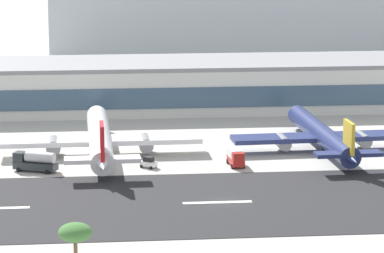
# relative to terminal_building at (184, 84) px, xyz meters

# --- Properties ---
(ground_plane) EXTENTS (1400.00, 1400.00, 0.00)m
(ground_plane) POSITION_rel_terminal_building_xyz_m (-0.16, -84.36, -6.04)
(ground_plane) COLOR #B2AFA8
(runway_strip) EXTENTS (800.00, 39.26, 0.08)m
(runway_strip) POSITION_rel_terminal_building_xyz_m (-0.16, -84.85, -6.00)
(runway_strip) COLOR #262628
(runway_strip) RESTS_ON ground_plane
(runway_centreline_dash_4) EXTENTS (12.00, 1.20, 0.01)m
(runway_centreline_dash_4) POSITION_rel_terminal_building_xyz_m (-1.49, -84.85, -5.96)
(runway_centreline_dash_4) COLOR white
(runway_centreline_dash_4) RESTS_ON runway_strip
(terminal_building) EXTENTS (199.68, 25.71, 12.08)m
(terminal_building) POSITION_rel_terminal_building_xyz_m (0.00, 0.00, 0.00)
(terminal_building) COLOR silver
(terminal_building) RESTS_ON ground_plane
(airliner_red_tail_gate_0) EXTENTS (41.79, 51.73, 10.79)m
(airliner_red_tail_gate_0) POSITION_rel_terminal_building_xyz_m (-21.41, -49.19, -2.60)
(airliner_red_tail_gate_0) COLOR white
(airliner_red_tail_gate_0) RESTS_ON ground_plane
(airliner_gold_tail_gate_1) EXTENTS (38.42, 48.12, 10.04)m
(airliner_gold_tail_gate_1) POSITION_rel_terminal_building_xyz_m (24.91, -49.34, -2.84)
(airliner_gold_tail_gate_1) COLOR navy
(airliner_gold_tail_gate_1) RESTS_ON ground_plane
(service_fuel_truck_0) EXTENTS (8.85, 5.67, 3.95)m
(service_fuel_truck_0) POSITION_rel_terminal_building_xyz_m (-33.85, -60.41, -4.02)
(service_fuel_truck_0) COLOR #2D3338
(service_fuel_truck_0) RESTS_ON ground_plane
(service_box_truck_1) EXTENTS (3.11, 6.18, 3.25)m
(service_box_truck_1) POSITION_rel_terminal_building_xyz_m (5.11, -59.65, -4.26)
(service_box_truck_1) COLOR #B2231E
(service_box_truck_1) RESTS_ON ground_plane
(service_baggage_tug_2) EXTENTS (3.53, 3.18, 2.20)m
(service_baggage_tug_2) POSITION_rel_terminal_building_xyz_m (-12.04, -59.55, -5.00)
(service_baggage_tug_2) COLOR white
(service_baggage_tug_2) RESTS_ON ground_plane
(palm_tree_2) EXTENTS (4.26, 4.26, 11.34)m
(palm_tree_2) POSITION_rel_terminal_building_xyz_m (-24.90, -130.65, 3.83)
(palm_tree_2) COLOR brown
(palm_tree_2) RESTS_ON ground_plane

